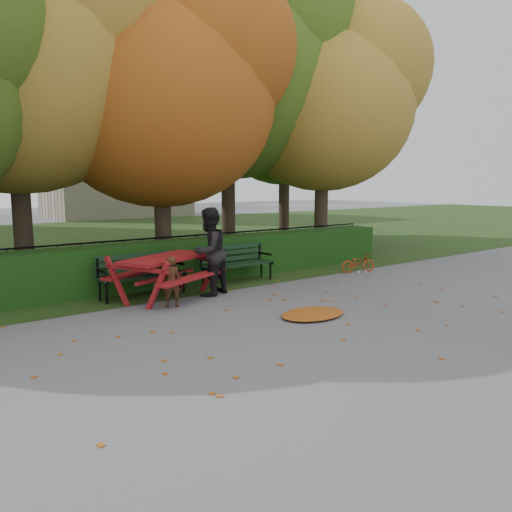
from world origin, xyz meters
TOP-DOWN VIEW (x-y plane):
  - ground at (0.00, 0.00)m, footprint 90.00×90.00m
  - grass_strip at (0.00, 14.00)m, footprint 90.00×90.00m
  - building_right at (8.00, 28.00)m, footprint 9.00×6.00m
  - hedge at (0.00, 4.50)m, footprint 13.00×0.90m
  - iron_fence at (0.00, 5.30)m, footprint 14.00×0.04m
  - tree_b at (-2.44, 6.75)m, footprint 6.72×6.40m
  - tree_c at (0.83, 5.96)m, footprint 6.30×6.00m
  - tree_d at (3.88, 7.23)m, footprint 7.14×6.80m
  - tree_e at (6.52, 5.77)m, footprint 6.09×5.80m
  - tree_g at (8.33, 9.76)m, footprint 6.30×6.00m
  - bench_left at (-1.30, 3.70)m, footprint 1.80×0.57m
  - bench_right at (1.10, 3.70)m, footprint 1.80×0.57m
  - picnic_table at (-0.97, 3.20)m, footprint 2.51×2.31m
  - leaf_pile at (0.44, 0.36)m, footprint 1.38×1.05m
  - leaf_scatter at (0.00, 0.30)m, footprint 9.00×5.70m
  - child at (-1.25, 2.46)m, footprint 0.40×0.32m
  - adult at (-0.12, 2.90)m, footprint 1.09×0.98m
  - bicycle at (4.44, 2.82)m, footprint 1.03×0.60m

SIDE VIEW (x-z plane):
  - ground at x=0.00m, z-range 0.00..0.00m
  - grass_strip at x=0.00m, z-range 0.01..0.01m
  - leaf_scatter at x=0.00m, z-range 0.00..0.01m
  - leaf_pile at x=0.44m, z-range 0.00..0.09m
  - bicycle at x=4.44m, z-range 0.00..0.51m
  - child at x=-1.25m, z-range 0.00..0.98m
  - hedge at x=0.00m, z-range 0.00..1.00m
  - bench_left at x=-1.30m, z-range 0.08..0.96m
  - bench_right at x=1.10m, z-range 0.08..0.96m
  - iron_fence at x=0.00m, z-range 0.03..1.05m
  - picnic_table at x=-0.97m, z-range 0.18..1.16m
  - adult at x=-0.12m, z-range 0.00..1.84m
  - tree_c at x=0.83m, z-range 0.82..8.82m
  - tree_e at x=6.52m, z-range 1.01..9.16m
  - tree_g at x=8.33m, z-range 1.10..9.65m
  - tree_b at x=-2.44m, z-range 1.01..9.80m
  - tree_d at x=3.88m, z-range 1.19..10.77m
  - building_right at x=8.00m, z-range 0.00..12.00m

